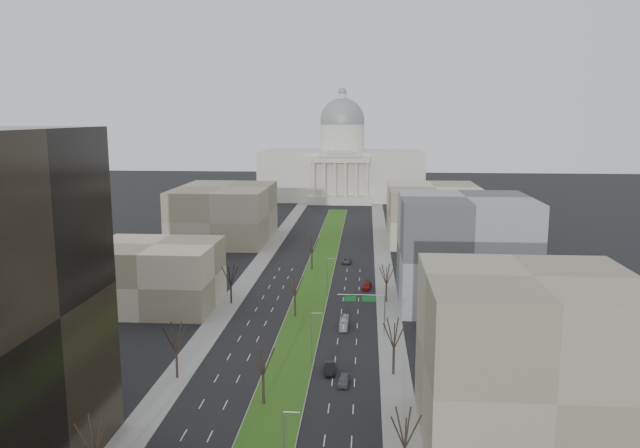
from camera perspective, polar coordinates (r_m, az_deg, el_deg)
The scene contains 28 objects.
ground at distance 169.20m, azimuth -0.07°, elevation -4.25°, with size 600.00×600.00×0.00m, color black.
median at distance 168.20m, azimuth -0.09°, elevation -4.30°, with size 8.00×222.03×0.20m.
sidewalk_left at distance 147.69m, azimuth -7.64°, elevation -6.42°, with size 5.00×330.00×0.15m, color gray.
sidewalk_right at distance 144.69m, azimuth 6.14°, elevation -6.74°, with size 5.00×330.00×0.15m, color gray.
capitol at distance 314.44m, azimuth 2.02°, elevation 5.31°, with size 80.00×46.00×55.00m.
building_beige_left at distance 140.67m, azimuth -14.76°, elevation -4.57°, with size 26.00×22.00×14.00m, color gray.
building_tan_right at distance 83.99m, azimuth 18.51°, elevation -11.80°, with size 26.00×24.00×22.00m, color gray.
building_grey_right at distance 140.39m, azimuth 13.02°, elevation -2.43°, with size 28.00×26.00×24.00m, color #57595C.
building_far_left at distance 211.56m, azimuth -8.73°, elevation 0.98°, with size 30.00×40.00×18.00m, color gray.
building_far_right at distance 212.29m, azimuth 10.34°, elevation 0.96°, with size 30.00×40.00×18.00m, color gray.
tree_left_near at distance 76.69m, azimuth -20.01°, elevation -17.65°, with size 5.10×5.10×9.18m.
tree_left_mid at distance 102.23m, azimuth -13.06°, elevation -9.99°, with size 5.40×5.40×9.72m.
tree_left_far at distance 139.25m, azimuth -8.18°, elevation -4.55°, with size 5.28×5.28×9.50m.
tree_right_near at distance 74.32m, azimuth 7.80°, elevation -17.97°, with size 5.16×5.16×9.29m.
tree_right_mid at distance 101.63m, azimuth 6.80°, elevation -9.83°, with size 5.52×5.52×9.94m.
tree_right_far at distance 140.07m, azimuth 6.11°, elevation -4.55°, with size 5.04×5.04×9.07m.
tree_median_a at distance 91.53m, azimuth -5.26°, elevation -12.17°, with size 5.40×5.40×9.72m.
tree_median_b at distance 129.10m, azimuth -2.32°, elevation -5.54°, with size 5.40×5.40×9.72m.
tree_median_c at distance 167.79m, azimuth -0.75°, elevation -1.92°, with size 5.40×5.40×9.72m.
streetlamp_median_a at distance 73.85m, azimuth -3.26°, elevation -19.75°, with size 1.90×0.20×9.16m.
streetlamp_median_b at distance 105.50m, azimuth -0.73°, elevation -10.36°, with size 1.90×0.20×9.16m.
streetlamp_median_c at distance 143.60m, azimuth 0.67°, elevation -4.85°, with size 1.90×0.20×9.16m.
mast_arm_signs at distance 118.96m, azimuth 4.62°, elevation -7.36°, with size 9.12×0.24×8.09m.
car_grey_near at distance 99.98m, azimuth 2.21°, elevation -14.06°, with size 1.76×4.37×1.49m, color #515359.
car_black at distance 104.04m, azimuth 0.90°, elevation -13.03°, with size 1.69×4.86×1.60m, color black.
car_red at distance 151.72m, azimuth 4.29°, elevation -5.67°, with size 2.02×4.97×1.44m, color maroon.
car_grey_far at distance 177.08m, azimuth 2.46°, elevation -3.39°, with size 2.32×5.02×1.40m, color #414347.
box_van at distance 124.68m, azimuth 2.21°, elevation -9.00°, with size 1.63×6.96×1.94m, color silver.
Camera 1 is at (12.52, -43.61, 41.28)m, focal length 35.00 mm.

